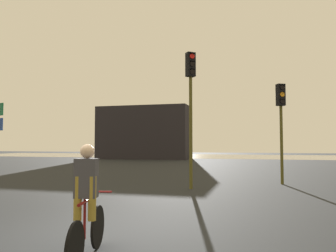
# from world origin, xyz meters

# --- Properties ---
(ground_plane) EXTENTS (120.00, 120.00, 0.00)m
(ground_plane) POSITION_xyz_m (0.00, 0.00, 0.00)
(ground_plane) COLOR black
(water_strip) EXTENTS (80.00, 16.00, 0.01)m
(water_strip) POSITION_xyz_m (0.00, 39.92, 0.00)
(water_strip) COLOR gray
(water_strip) RESTS_ON ground
(distant_building) EXTENTS (10.27, 4.00, 5.85)m
(distant_building) POSITION_xyz_m (-8.97, 29.92, 2.93)
(distant_building) COLOR black
(distant_building) RESTS_ON ground
(traffic_light_far_right) EXTENTS (0.39, 0.41, 4.11)m
(traffic_light_far_right) POSITION_xyz_m (4.21, 9.12, 2.87)
(traffic_light_far_right) COLOR #4C4719
(traffic_light_far_right) RESTS_ON ground
(traffic_light_center) EXTENTS (0.41, 0.42, 5.03)m
(traffic_light_center) POSITION_xyz_m (0.89, 6.79, 3.46)
(traffic_light_center) COLOR #4C4719
(traffic_light_center) RESTS_ON ground
(cyclist) EXTENTS (0.52, 1.68, 1.62)m
(cyclist) POSITION_xyz_m (0.90, -0.86, 0.82)
(cyclist) COLOR black
(cyclist) RESTS_ON ground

